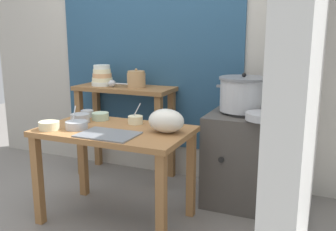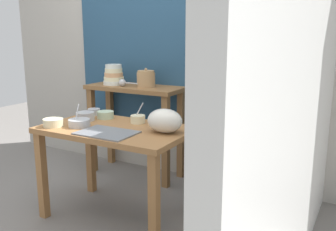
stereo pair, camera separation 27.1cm
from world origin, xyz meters
The scene contains 19 objects.
ground_plane centered at (0.00, 0.00, 0.00)m, with size 9.00×9.00×0.00m, color gray.
wall_back centered at (0.08, 1.10, 1.30)m, with size 4.40×0.12×2.60m.
wall_right centered at (1.40, 0.20, 1.30)m, with size 0.30×3.20×2.60m.
prep_table centered at (0.08, 0.00, 0.61)m, with size 1.10×0.66×0.72m.
back_shelf_table centered at (-0.30, 0.83, 0.68)m, with size 0.96×0.40×0.90m.
stove_block centered at (0.91, 0.70, 0.38)m, with size 0.60×0.61×0.78m.
steamer_pot centered at (0.87, 0.72, 0.92)m, with size 0.45×0.40×0.31m.
clay_pot centered at (-0.17, 0.83, 0.98)m, with size 0.17×0.17×0.18m.
bowl_stack_enamel centered at (-0.53, 0.81, 0.99)m, with size 0.21×0.21×0.20m.
ladle centered at (-0.38, 0.75, 0.94)m, with size 0.31×0.07×0.07m.
serving_tray centered at (0.14, -0.17, 0.72)m, with size 0.40×0.28×0.01m, color slate.
plastic_bag centered at (0.47, 0.05, 0.80)m, with size 0.26×0.19×0.17m, color silver.
wide_pan centered at (1.08, 0.45, 0.81)m, with size 0.27×0.27×0.05m, color #B7BABF.
prep_bowl_0 centered at (-0.27, 0.07, 0.76)m, with size 0.15×0.15×0.07m.
prep_bowl_1 centered at (0.15, 0.19, 0.75)m, with size 0.11×0.11×0.16m.
prep_bowl_2 centered at (-0.17, -0.11, 0.75)m, with size 0.16×0.16×0.17m.
prep_bowl_3 centered at (-0.34, -0.21, 0.75)m, with size 0.15×0.15×0.06m.
prep_bowl_4 centered at (-0.17, 0.20, 0.75)m, with size 0.14×0.14×0.06m.
prep_bowl_5 centered at (-0.33, 0.25, 0.75)m, with size 0.10×0.10×0.05m.
Camera 1 is at (1.49, -2.29, 1.41)m, focal length 40.10 mm.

